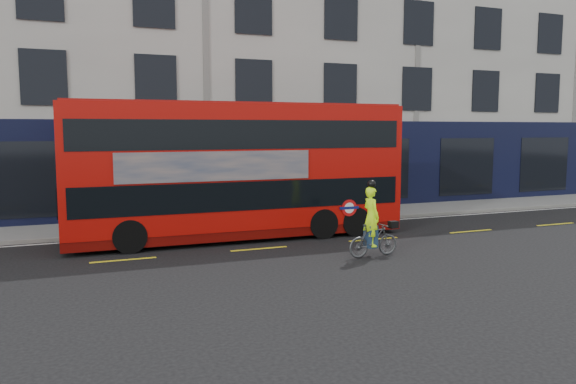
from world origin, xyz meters
TOP-DOWN VIEW (x-y plane):
  - ground at (0.00, 0.00)m, footprint 120.00×120.00m
  - pavement at (0.00, 6.50)m, footprint 60.00×3.00m
  - kerb at (0.00, 5.00)m, footprint 60.00×0.12m
  - building_terrace at (0.00, 12.94)m, footprint 50.00×10.07m
  - road_edge_line at (0.00, 4.70)m, footprint 58.00×0.10m
  - lane_dashes at (0.00, 1.50)m, footprint 58.00×0.12m
  - bus at (-0.05, 3.44)m, footprint 11.17×2.68m
  - cyclist at (2.68, -0.70)m, footprint 1.62×0.64m

SIDE VIEW (x-z plane):
  - ground at x=0.00m, z-range 0.00..0.00m
  - road_edge_line at x=0.00m, z-range 0.00..0.01m
  - lane_dashes at x=0.00m, z-range 0.00..0.01m
  - pavement at x=0.00m, z-range 0.00..0.12m
  - kerb at x=0.00m, z-range 0.00..0.13m
  - cyclist at x=2.68m, z-range -0.35..1.86m
  - bus at x=-0.05m, z-range 0.06..4.54m
  - building_terrace at x=0.00m, z-range -0.01..14.99m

